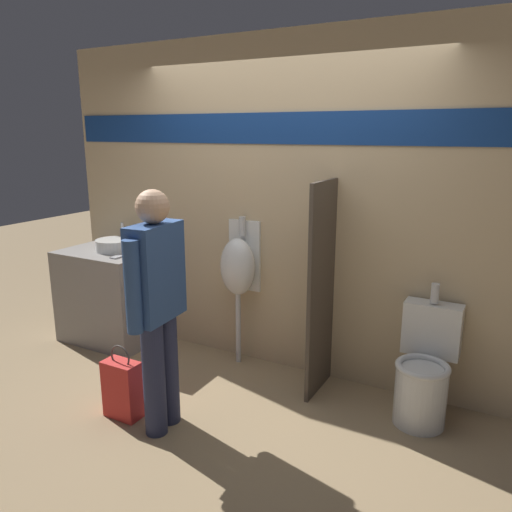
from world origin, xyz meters
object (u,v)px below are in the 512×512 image
(sink_basin, at_px, (114,245))
(shopping_bag, at_px, (122,389))
(person_in_vest, at_px, (157,302))
(toilet, at_px, (424,373))
(cell_phone, at_px, (118,257))
(urinal_near_counter, at_px, (239,267))

(sink_basin, bearing_deg, shopping_bag, -45.58)
(person_in_vest, bearing_deg, toilet, -62.21)
(toilet, bearing_deg, cell_phone, -176.93)
(urinal_near_counter, bearing_deg, sink_basin, -174.70)
(sink_basin, relative_size, cell_phone, 2.43)
(person_in_vest, bearing_deg, urinal_near_counter, -1.54)
(toilet, bearing_deg, urinal_near_counter, 174.34)
(urinal_near_counter, bearing_deg, person_in_vest, -87.15)
(cell_phone, relative_size, urinal_near_counter, 0.11)
(cell_phone, height_order, urinal_near_counter, urinal_near_counter)
(cell_phone, xyz_separation_m, shopping_bag, (0.79, -0.85, -0.67))
(sink_basin, xyz_separation_m, toilet, (2.85, -0.04, -0.58))
(cell_phone, xyz_separation_m, person_in_vest, (1.12, -0.81, 0.01))
(sink_basin, height_order, urinal_near_counter, urinal_near_counter)
(urinal_near_counter, height_order, person_in_vest, person_in_vest)
(urinal_near_counter, relative_size, person_in_vest, 0.79)
(sink_basin, bearing_deg, toilet, -0.75)
(sink_basin, relative_size, shopping_bag, 0.63)
(cell_phone, relative_size, shopping_bag, 0.26)
(cell_phone, bearing_deg, person_in_vest, -36.05)
(toilet, xyz_separation_m, person_in_vest, (-1.52, -0.96, 0.55))
(sink_basin, height_order, cell_phone, sink_basin)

